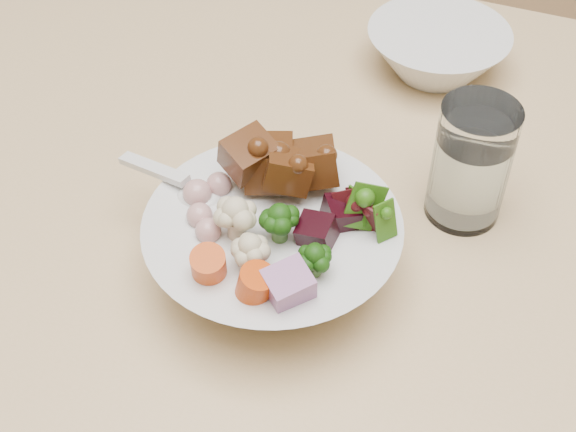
{
  "coord_description": "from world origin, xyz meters",
  "views": [
    {
      "loc": [
        -0.04,
        -0.41,
        1.24
      ],
      "look_at": [
        -0.14,
        0.03,
        0.78
      ],
      "focal_mm": 50.0,
      "sensor_mm": 36.0,
      "label": 1
    }
  ],
  "objects_px": {
    "water_glass": "(470,167)",
    "side_bowl": "(437,51)",
    "food_bowl": "(275,244)",
    "chair_far": "(457,79)"
  },
  "relations": [
    {
      "from": "food_bowl",
      "to": "water_glass",
      "type": "bearing_deg",
      "value": 36.78
    },
    {
      "from": "water_glass",
      "to": "side_bowl",
      "type": "height_order",
      "value": "water_glass"
    },
    {
      "from": "water_glass",
      "to": "side_bowl",
      "type": "bearing_deg",
      "value": 102.37
    },
    {
      "from": "chair_far",
      "to": "water_glass",
      "type": "xyz_separation_m",
      "value": [
        0.01,
        -0.58,
        0.32
      ]
    },
    {
      "from": "chair_far",
      "to": "food_bowl",
      "type": "xyz_separation_m",
      "value": [
        -0.14,
        -0.69,
        0.31
      ]
    },
    {
      "from": "chair_far",
      "to": "side_bowl",
      "type": "height_order",
      "value": "chair_far"
    },
    {
      "from": "chair_far",
      "to": "side_bowl",
      "type": "xyz_separation_m",
      "value": [
        -0.04,
        -0.37,
        0.3
      ]
    },
    {
      "from": "water_glass",
      "to": "food_bowl",
      "type": "bearing_deg",
      "value": -143.22
    },
    {
      "from": "chair_far",
      "to": "food_bowl",
      "type": "bearing_deg",
      "value": -95.94
    },
    {
      "from": "chair_far",
      "to": "side_bowl",
      "type": "relative_size",
      "value": 5.14
    }
  ]
}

